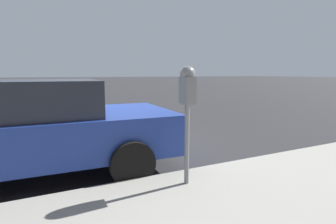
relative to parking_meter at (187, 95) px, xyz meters
name	(u,v)px	position (x,y,z in m)	size (l,w,h in m)	color
ground_plane	(106,147)	(2.63, 0.48, -1.29)	(220.00, 220.00, 0.00)	#2B2B2D
parking_meter	(187,95)	(0.00, 0.00, 0.00)	(0.21, 0.19, 1.51)	gray
car_blue	(17,127)	(1.53, 1.99, -0.52)	(2.20, 4.62, 1.46)	navy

